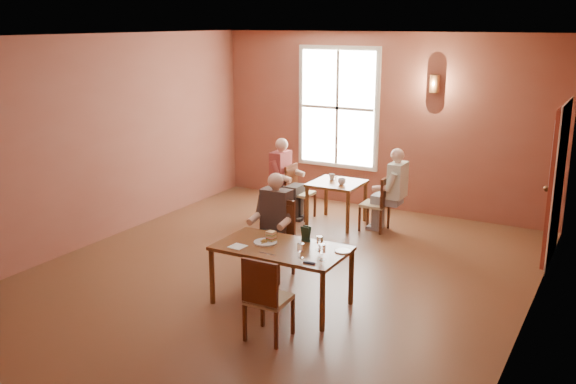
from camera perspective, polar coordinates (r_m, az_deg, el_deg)
The scene contains 30 objects.
ground at distance 8.38m, azimuth -0.66°, elevation -7.27°, with size 6.00×7.00×0.01m, color brown.
wall_back at distance 11.06m, azimuth 8.32°, elevation 6.15°, with size 6.00×0.04×3.00m, color brown.
wall_front at distance 5.29m, azimuth -19.79°, elevation -4.42°, with size 6.00×0.04×3.00m, color brown.
wall_left at distance 9.74m, azimuth -16.30°, elevation 4.51°, with size 0.04×7.00×3.00m, color brown.
wall_right at distance 7.00m, azimuth 21.21°, elevation 0.11°, with size 0.04×7.00×3.00m, color brown.
ceiling at distance 7.75m, azimuth -0.73°, elevation 13.71°, with size 6.00×7.00×0.04m, color white.
window at distance 11.29m, azimuth 4.44°, elevation 7.47°, with size 1.36×0.10×1.96m, color white.
door at distance 9.33m, azimuth 22.62°, elevation 0.67°, with size 0.12×1.04×2.10m, color maroon.
wall_sconce at distance 10.60m, azimuth 12.88°, elevation 9.37°, with size 0.16×0.16×0.28m, color brown.
main_table at distance 7.41m, azimuth -0.58°, elevation -7.42°, with size 1.49×0.84×0.70m, color brown, non-canonical shape.
chair_diner_main at distance 8.12m, azimuth -1.41°, elevation -4.30°, with size 0.44×0.44×0.98m, color #452A16, non-canonical shape.
diner_main at distance 8.05m, azimuth -1.52°, elevation -3.44°, with size 0.50×0.50×1.26m, color black, non-canonical shape.
chair_empty at distance 6.62m, azimuth -1.71°, elevation -9.30°, with size 0.40×0.40×0.91m, color #5A3512, non-canonical shape.
plate_food at distance 7.40m, azimuth -2.02°, elevation -4.43°, with size 0.27×0.27×0.03m, color silver.
sandwich at distance 7.41m, azimuth -1.51°, elevation -4.07°, with size 0.09×0.09×0.11m, color tan.
goblet_a at distance 7.15m, azimuth 2.85°, elevation -4.53°, with size 0.07×0.07×0.18m, color white, non-canonical shape.
goblet_b at distance 6.88m, azimuth 3.03°, elevation -5.29°, with size 0.08×0.08×0.19m, color white, non-canonical shape.
goblet_c at distance 6.92m, azimuth 1.13°, elevation -5.20°, with size 0.07×0.07×0.18m, color white, non-canonical shape.
menu_stand at distance 7.42m, azimuth 1.61°, elevation -3.75°, with size 0.11×0.06×0.19m, color #1A311D.
knife at distance 7.07m, azimuth -1.90°, elevation -5.51°, with size 0.20×0.02×0.00m, color silver.
napkin at distance 7.31m, azimuth -4.50°, elevation -4.84°, with size 0.17×0.17×0.01m, color white.
side_plate at distance 7.16m, azimuth 4.90°, elevation -5.25°, with size 0.18×0.18×0.01m, color silver.
sunglasses at distance 6.80m, azimuth 1.89°, elevation -6.32°, with size 0.13×0.04×0.02m, color black.
second_table at distance 10.30m, azimuth 4.33°, elevation -0.98°, with size 0.78×0.78×0.69m, color olive, non-canonical shape.
chair_diner_white at distance 10.03m, azimuth 7.72°, elevation -0.99°, with size 0.38×0.38×0.87m, color #5E2E12, non-canonical shape.
diner_white at distance 9.97m, azimuth 7.92°, elevation 0.10°, with size 0.51×0.51×1.27m, color silver, non-canonical shape.
chair_diner_maroon at distance 10.54m, azimuth 1.13°, elevation -0.01°, with size 0.39×0.39×0.88m, color #503316, non-canonical shape.
diner_maroon at distance 10.51m, azimuth 0.99°, elevation 1.07°, with size 0.51×0.51×1.28m, color maroon, non-canonical shape.
cup_a at distance 10.05m, azimuth 4.81°, elevation 0.94°, with size 0.12×0.12×0.10m, color silver.
cup_b at distance 10.36m, azimuth 3.93°, elevation 1.37°, with size 0.10×0.10×0.09m, color beige.
Camera 1 is at (3.82, -6.74, 3.18)m, focal length 40.00 mm.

